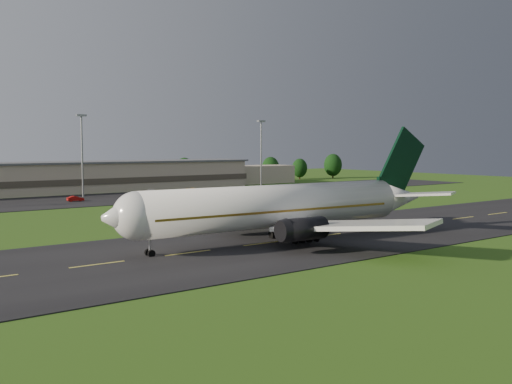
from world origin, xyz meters
TOP-DOWN VIEW (x-y plane):
  - ground at (0.00, 0.00)m, footprint 360.00×360.00m
  - taxiway at (0.00, 0.00)m, footprint 220.00×30.00m
  - apron at (0.00, 72.00)m, footprint 260.00×30.00m
  - airliner at (2.93, -0.05)m, footprint 51.30×42.11m
  - terminal at (6.40, 96.18)m, footprint 145.00×16.00m
  - light_mast_centre at (5.00, 80.00)m, footprint 2.40×1.20m
  - light_mast_east at (60.00, 80.00)m, footprint 2.40×1.20m
  - tree_line at (20.37, 106.01)m, footprint 198.12×9.94m
  - service_vehicle_b at (-0.36, 69.93)m, footprint 3.79×1.45m
  - service_vehicle_c at (21.13, 75.76)m, footprint 4.84×5.80m
  - service_vehicle_d at (33.52, 74.26)m, footprint 4.75×2.46m

SIDE VIEW (x-z plane):
  - ground at x=0.00m, z-range 0.00..0.00m
  - taxiway at x=0.00m, z-range 0.00..0.10m
  - apron at x=0.00m, z-range 0.00..0.10m
  - service_vehicle_b at x=-0.36m, z-range 0.10..1.33m
  - service_vehicle_d at x=33.52m, z-range 0.10..1.42m
  - service_vehicle_c at x=21.13m, z-range 0.10..1.57m
  - terminal at x=6.40m, z-range -0.21..8.19m
  - airliner at x=2.93m, z-range -3.13..12.45m
  - tree_line at x=20.37m, z-range -0.01..9.87m
  - light_mast_centre at x=5.00m, z-range 2.56..22.91m
  - light_mast_east at x=60.00m, z-range 2.56..22.91m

